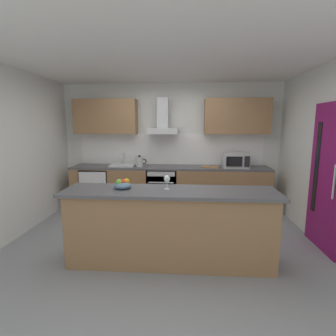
% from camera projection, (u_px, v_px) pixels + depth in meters
% --- Properties ---
extents(ground, '(5.57, 4.68, 0.02)m').
position_uv_depth(ground, '(163.00, 241.00, 3.99)').
color(ground, gray).
extents(ceiling, '(5.57, 4.68, 0.02)m').
position_uv_depth(ceiling, '(162.00, 61.00, 3.56)').
color(ceiling, white).
extents(wall_back, '(5.57, 0.12, 2.60)m').
position_uv_depth(wall_back, '(171.00, 145.00, 5.64)').
color(wall_back, silver).
rests_on(wall_back, ground).
extents(wall_left, '(0.12, 4.68, 2.60)m').
position_uv_depth(wall_left, '(9.00, 155.00, 3.94)').
color(wall_left, silver).
rests_on(wall_left, ground).
extents(wall_right, '(0.12, 4.68, 2.60)m').
position_uv_depth(wall_right, '(331.00, 157.00, 3.61)').
color(wall_right, silver).
rests_on(wall_right, ground).
extents(backsplash_tile, '(3.88, 0.02, 0.66)m').
position_uv_depth(backsplash_tile, '(171.00, 149.00, 5.58)').
color(backsplash_tile, white).
extents(counter_back, '(4.02, 0.60, 0.90)m').
position_uv_depth(counter_back, '(170.00, 188.00, 5.41)').
color(counter_back, olive).
rests_on(counter_back, ground).
extents(counter_island, '(2.63, 0.64, 0.96)m').
position_uv_depth(counter_island, '(170.00, 227.00, 3.27)').
color(counter_island, olive).
rests_on(counter_island, ground).
extents(upper_cabinets, '(3.97, 0.32, 0.70)m').
position_uv_depth(upper_cabinets, '(170.00, 117.00, 5.32)').
color(upper_cabinets, olive).
extents(side_door, '(0.08, 0.85, 2.05)m').
position_uv_depth(side_door, '(326.00, 178.00, 3.60)').
color(side_door, '#7A1456').
rests_on(side_door, ground).
extents(oven, '(0.60, 0.62, 0.80)m').
position_uv_depth(oven, '(162.00, 188.00, 5.39)').
color(oven, slate).
rests_on(oven, ground).
extents(refrigerator, '(0.58, 0.60, 0.85)m').
position_uv_depth(refrigerator, '(98.00, 188.00, 5.49)').
color(refrigerator, white).
rests_on(refrigerator, ground).
extents(microwave, '(0.50, 0.38, 0.30)m').
position_uv_depth(microwave, '(236.00, 160.00, 5.16)').
color(microwave, '#B7BABC').
rests_on(microwave, counter_back).
extents(sink, '(0.50, 0.40, 0.26)m').
position_uv_depth(sink, '(123.00, 165.00, 5.38)').
color(sink, silver).
rests_on(sink, counter_back).
extents(kettle, '(0.29, 0.15, 0.24)m').
position_uv_depth(kettle, '(140.00, 162.00, 5.30)').
color(kettle, '#B7BABC').
rests_on(kettle, counter_back).
extents(range_hood, '(0.62, 0.45, 0.72)m').
position_uv_depth(range_hood, '(163.00, 123.00, 5.30)').
color(range_hood, '#B7BABC').
extents(wine_glass, '(0.08, 0.08, 0.18)m').
position_uv_depth(wine_glass, '(167.00, 179.00, 3.23)').
color(wine_glass, silver).
rests_on(wine_glass, counter_island).
extents(fruit_bowl, '(0.22, 0.22, 0.13)m').
position_uv_depth(fruit_bowl, '(123.00, 185.00, 3.27)').
color(fruit_bowl, slate).
rests_on(fruit_bowl, counter_island).
extents(chopping_board, '(0.38, 0.29, 0.02)m').
position_uv_depth(chopping_board, '(210.00, 167.00, 5.23)').
color(chopping_board, '#9E7247').
rests_on(chopping_board, counter_back).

